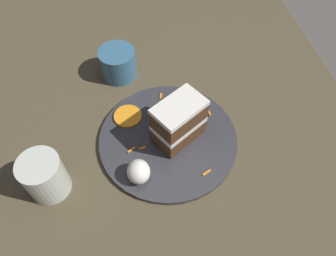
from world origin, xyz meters
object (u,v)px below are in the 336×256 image
cream_dollop (139,172)px  coffee_mug (118,62)px  plate (168,139)px  orange_garnish (128,116)px  drinking_glass (46,178)px  cake_slice (179,121)px

cream_dollop → coffee_mug: (-0.30, -0.01, 0.01)m
plate → coffee_mug: size_ratio=3.39×
orange_garnish → coffee_mug: (-0.15, -0.00, 0.03)m
plate → cream_dollop: bearing=-42.4°
cream_dollop → drinking_glass: drinking_glass is taller
orange_garnish → drinking_glass: size_ratio=0.68×
plate → cake_slice: size_ratio=2.44×
cake_slice → cream_dollop: bearing=-80.9°
plate → cake_slice: 0.06m
plate → orange_garnish: 0.11m
plate → coffee_mug: coffee_mug is taller
cream_dollop → drinking_glass: bearing=-95.9°
coffee_mug → plate: bearing=20.2°
cream_dollop → orange_garnish: size_ratio=0.81×
drinking_glass → coffee_mug: (-0.28, 0.17, -0.00)m
cake_slice → cream_dollop: (0.08, -0.09, -0.03)m
cream_dollop → cake_slice: bearing=130.4°
plate → drinking_glass: 0.26m
plate → cream_dollop: (0.08, -0.07, 0.03)m
cream_dollop → orange_garnish: cream_dollop is taller
cake_slice → orange_garnish: 0.13m
plate → cream_dollop: 0.11m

